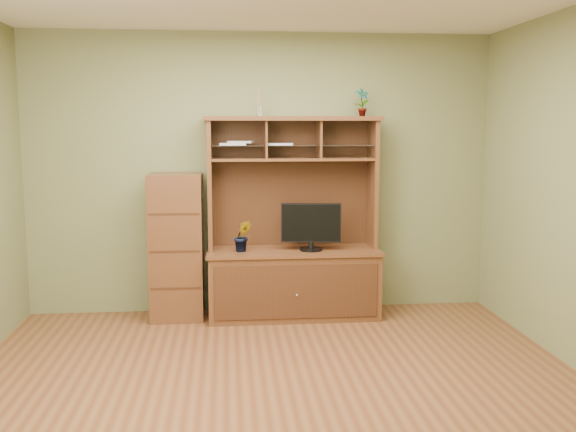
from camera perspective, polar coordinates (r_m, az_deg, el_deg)
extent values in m
cube|color=#593019|center=(4.63, -0.96, -15.17)|extent=(4.50, 4.00, 0.02)
cube|color=olive|center=(6.28, -2.43, 3.78)|extent=(4.50, 0.02, 2.70)
cube|color=olive|center=(2.30, 2.92, -3.56)|extent=(4.50, 0.02, 2.70)
cube|color=#472514|center=(6.16, 0.48, -6.09)|extent=(1.60, 0.55, 0.62)
cube|color=#351C0E|center=(5.89, 0.77, -6.75)|extent=(1.50, 0.01, 0.50)
sphere|color=silver|center=(5.89, 0.78, -7.08)|extent=(0.02, 0.02, 0.02)
cube|color=#472514|center=(6.09, 0.48, -3.13)|extent=(1.64, 0.59, 0.03)
cube|color=#472514|center=(6.07, -6.96, 2.88)|extent=(0.04, 0.35, 1.25)
cube|color=#472514|center=(6.23, 7.56, 3.00)|extent=(0.04, 0.35, 1.25)
cube|color=#351C0E|center=(6.26, 0.24, 3.09)|extent=(1.52, 0.02, 1.25)
cube|color=#472514|center=(6.08, 0.40, 8.65)|extent=(1.66, 0.40, 0.04)
cube|color=#472514|center=(6.09, 0.40, 5.07)|extent=(1.52, 0.32, 0.02)
cube|color=#472514|center=(6.06, -2.00, 6.82)|extent=(0.02, 0.31, 0.35)
cube|color=#472514|center=(6.11, 2.78, 6.82)|extent=(0.02, 0.31, 0.35)
cube|color=silver|center=(6.07, 0.41, 6.29)|extent=(1.50, 0.27, 0.01)
cylinder|color=black|center=(6.05, 2.05, -2.97)|extent=(0.22, 0.22, 0.02)
cylinder|color=black|center=(6.04, 2.06, -2.54)|extent=(0.04, 0.04, 0.07)
cube|color=black|center=(6.01, 2.07, -0.60)|extent=(0.56, 0.12, 0.36)
imported|color=#2B5C1F|center=(5.97, -4.06, -1.79)|extent=(0.17, 0.13, 0.29)
imported|color=#265E21|center=(6.18, 6.59, 10.01)|extent=(0.16, 0.12, 0.27)
cylinder|color=silver|center=(6.06, -2.63, 9.27)|extent=(0.05, 0.05, 0.09)
cylinder|color=olive|center=(6.06, -2.63, 10.49)|extent=(0.03, 0.03, 0.17)
cube|color=#B1B1B6|center=(6.05, -4.89, 6.39)|extent=(0.26, 0.20, 0.02)
cube|color=#B1B1B6|center=(6.05, -4.22, 6.59)|extent=(0.26, 0.22, 0.02)
cube|color=#B1B1B6|center=(6.07, -0.66, 6.42)|extent=(0.26, 0.21, 0.02)
cube|color=#472514|center=(6.12, -9.87, -2.70)|extent=(0.49, 0.44, 1.37)
cube|color=#351C0E|center=(5.98, -9.95, -6.33)|extent=(0.45, 0.01, 0.02)
cube|color=#351C0E|center=(5.91, -10.03, -3.10)|extent=(0.45, 0.01, 0.01)
cube|color=#351C0E|center=(5.85, -10.12, 0.20)|extent=(0.45, 0.01, 0.02)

